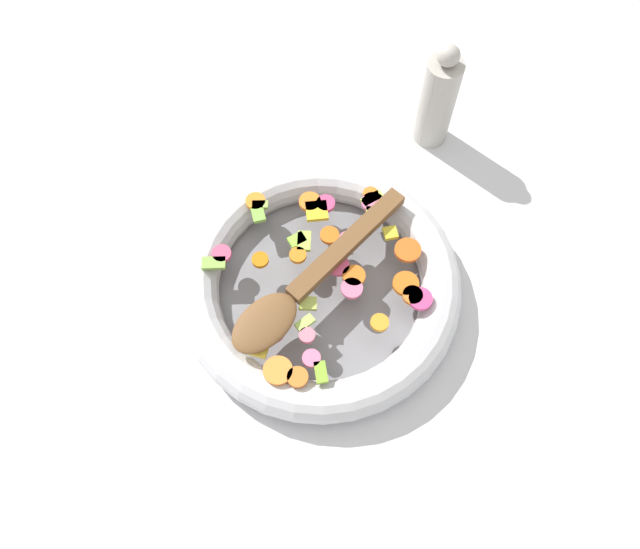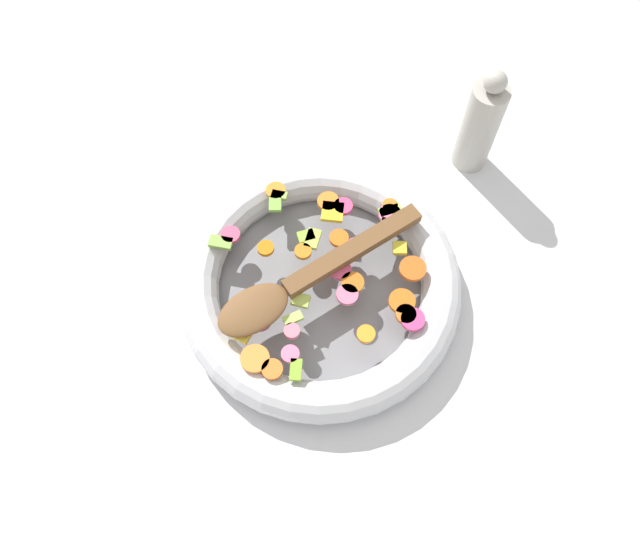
{
  "view_description": "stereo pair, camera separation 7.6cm",
  "coord_description": "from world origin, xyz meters",
  "views": [
    {
      "loc": [
        0.13,
        0.3,
        0.73
      ],
      "look_at": [
        0.0,
        0.0,
        0.05
      ],
      "focal_mm": 35.0,
      "sensor_mm": 36.0,
      "label": 1
    },
    {
      "loc": [
        0.06,
        0.33,
        0.73
      ],
      "look_at": [
        0.0,
        0.0,
        0.05
      ],
      "focal_mm": 35.0,
      "sensor_mm": 36.0,
      "label": 2
    }
  ],
  "objects": [
    {
      "name": "pepper_mill",
      "position": [
        -0.25,
        -0.16,
        0.08
      ],
      "size": [
        0.05,
        0.05,
        0.17
      ],
      "color": "#B2ADA3",
      "rests_on": "ground_plane"
    },
    {
      "name": "wooden_spoon",
      "position": [
        0.03,
        0.01,
        0.06
      ],
      "size": [
        0.28,
        0.15,
        0.01
      ],
      "color": "brown",
      "rests_on": "chopped_vegetables"
    },
    {
      "name": "chopped_vegetables",
      "position": [
        -0.01,
        -0.0,
        0.05
      ],
      "size": [
        0.26,
        0.27,
        0.01
      ],
      "color": "orange",
      "rests_on": "skillet"
    },
    {
      "name": "ground_plane",
      "position": [
        0.0,
        0.0,
        0.0
      ],
      "size": [
        4.0,
        4.0,
        0.0
      ],
      "primitive_type": "plane",
      "color": "silver"
    },
    {
      "name": "skillet",
      "position": [
        0.0,
        0.0,
        0.02
      ],
      "size": [
        0.35,
        0.35,
        0.05
      ],
      "color": "slate",
      "rests_on": "ground_plane"
    }
  ]
}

